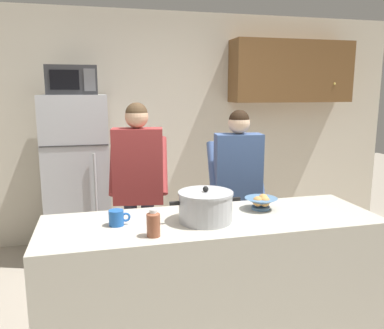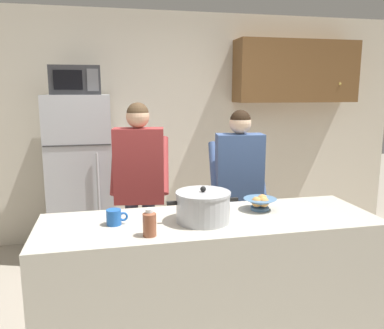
# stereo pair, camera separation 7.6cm
# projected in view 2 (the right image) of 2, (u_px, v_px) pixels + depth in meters

# --- Properties ---
(back_wall_unit) EXTENTS (6.00, 0.48, 2.60)m
(back_wall_unit) POSITION_uv_depth(u_px,v_px,m) (182.00, 118.00, 4.62)
(back_wall_unit) COLOR beige
(back_wall_unit) RESTS_ON ground
(kitchen_island) EXTENTS (2.15, 0.68, 0.92)m
(kitchen_island) POSITION_uv_depth(u_px,v_px,m) (210.00, 286.00, 2.57)
(kitchen_island) COLOR #BCB7A8
(kitchen_island) RESTS_ON ground
(refrigerator) EXTENTS (0.64, 0.68, 1.68)m
(refrigerator) POSITION_uv_depth(u_px,v_px,m) (81.00, 176.00, 4.08)
(refrigerator) COLOR #B7BABF
(refrigerator) RESTS_ON ground
(microwave) EXTENTS (0.48, 0.37, 0.28)m
(microwave) POSITION_uv_depth(u_px,v_px,m) (76.00, 80.00, 3.88)
(microwave) COLOR #2D2D30
(microwave) RESTS_ON refrigerator
(person_near_pot) EXTENTS (0.54, 0.47, 1.63)m
(person_near_pot) POSITION_uv_depth(u_px,v_px,m) (139.00, 176.00, 3.29)
(person_near_pot) COLOR #33384C
(person_near_pot) RESTS_ON ground
(person_by_sink) EXTENTS (0.52, 0.46, 1.56)m
(person_by_sink) POSITION_uv_depth(u_px,v_px,m) (239.00, 180.00, 3.37)
(person_by_sink) COLOR #726656
(person_by_sink) RESTS_ON ground
(cooking_pot) EXTENTS (0.45, 0.34, 0.23)m
(cooking_pot) POSITION_uv_depth(u_px,v_px,m) (203.00, 207.00, 2.42)
(cooking_pot) COLOR #ADAFB5
(cooking_pot) RESTS_ON kitchen_island
(coffee_mug) EXTENTS (0.13, 0.09, 0.10)m
(coffee_mug) POSITION_uv_depth(u_px,v_px,m) (114.00, 217.00, 2.37)
(coffee_mug) COLOR #1E59B2
(coffee_mug) RESTS_ON kitchen_island
(bread_bowl) EXTENTS (0.23, 0.23, 0.10)m
(bread_bowl) POSITION_uv_depth(u_px,v_px,m) (260.00, 203.00, 2.66)
(bread_bowl) COLOR #4C7299
(bread_bowl) RESTS_ON kitchen_island
(bottle_near_edge) EXTENTS (0.08, 0.08, 0.16)m
(bottle_near_edge) POSITION_uv_depth(u_px,v_px,m) (150.00, 223.00, 2.18)
(bottle_near_edge) COLOR brown
(bottle_near_edge) RESTS_ON kitchen_island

